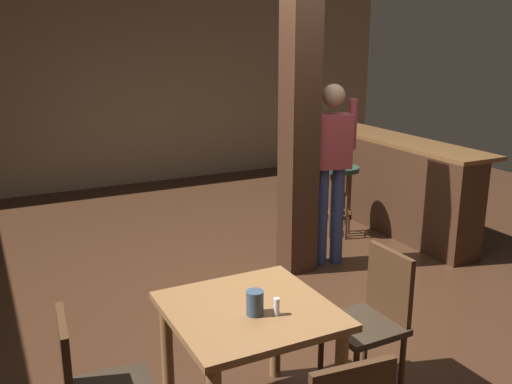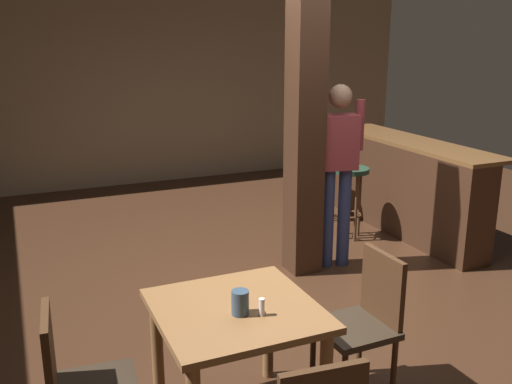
{
  "view_description": "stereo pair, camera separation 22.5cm",
  "coord_description": "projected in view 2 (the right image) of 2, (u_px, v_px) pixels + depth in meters",
  "views": [
    {
      "loc": [
        -2.26,
        -3.69,
        2.15
      ],
      "look_at": [
        -0.41,
        -0.01,
        1.01
      ],
      "focal_mm": 40.0,
      "sensor_mm": 36.0,
      "label": 1
    },
    {
      "loc": [
        -2.05,
        -3.78,
        2.15
      ],
      "look_at": [
        -0.41,
        -0.01,
        1.01
      ],
      "focal_mm": 40.0,
      "sensor_mm": 36.0,
      "label": 2
    }
  ],
  "objects": [
    {
      "name": "napkin_cup",
      "position": [
        240.0,
        303.0,
        2.97
      ],
      "size": [
        0.09,
        0.09,
        0.13
      ],
      "primitive_type": "cylinder",
      "color": "#33475B",
      "rests_on": "dining_table"
    },
    {
      "name": "chair_west",
      "position": [
        78.0,
        383.0,
        2.78
      ],
      "size": [
        0.45,
        0.45,
        0.89
      ],
      "color": "#2D2319",
      "rests_on": "ground_plane"
    },
    {
      "name": "wall_back",
      "position": [
        158.0,
        87.0,
        8.31
      ],
      "size": [
        8.0,
        0.1,
        2.8
      ],
      "primitive_type": "cube",
      "color": "gray",
      "rests_on": "ground_plane"
    },
    {
      "name": "bar_stool_mid",
      "position": [
        316.0,
        172.0,
        6.72
      ],
      "size": [
        0.36,
        0.36,
        0.77
      ],
      "color": "#1E3828",
      "rests_on": "ground_plane"
    },
    {
      "name": "pillar",
      "position": [
        305.0,
        122.0,
        5.02
      ],
      "size": [
        0.28,
        0.28,
        2.8
      ],
      "primitive_type": "cube",
      "color": "#382114",
      "rests_on": "ground_plane"
    },
    {
      "name": "standing_person",
      "position": [
        338.0,
        163.0,
        5.24
      ],
      "size": [
        0.47,
        0.27,
        1.72
      ],
      "color": "maroon",
      "rests_on": "ground_plane"
    },
    {
      "name": "bar_stool_near",
      "position": [
        351.0,
        185.0,
        6.07
      ],
      "size": [
        0.38,
        0.38,
        0.78
      ],
      "color": "#1E3828",
      "rests_on": "ground_plane"
    },
    {
      "name": "dining_table",
      "position": [
        236.0,
        330.0,
        3.1
      ],
      "size": [
        0.86,
        0.86,
        0.73
      ],
      "color": "brown",
      "rests_on": "ground_plane"
    },
    {
      "name": "bar_counter",
      "position": [
        402.0,
        186.0,
        6.31
      ],
      "size": [
        0.56,
        2.4,
        1.03
      ],
      "color": "brown",
      "rests_on": "ground_plane"
    },
    {
      "name": "salt_shaker",
      "position": [
        262.0,
        307.0,
        2.96
      ],
      "size": [
        0.03,
        0.03,
        0.1
      ],
      "primitive_type": "cylinder",
      "color": "silver",
      "rests_on": "dining_table"
    },
    {
      "name": "ground_plane",
      "position": [
        301.0,
        303.0,
        4.71
      ],
      "size": [
        10.8,
        10.8,
        0.0
      ],
      "primitive_type": "plane",
      "color": "#382114"
    },
    {
      "name": "chair_east",
      "position": [
        365.0,
        317.0,
        3.42
      ],
      "size": [
        0.43,
        0.43,
        0.89
      ],
      "color": "#2D2319",
      "rests_on": "ground_plane"
    }
  ]
}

